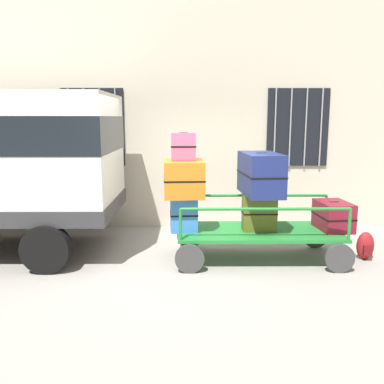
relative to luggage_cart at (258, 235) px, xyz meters
name	(u,v)px	position (x,y,z in m)	size (l,w,h in m)	color
ground_plane	(184,264)	(-1.15, -0.19, -0.39)	(40.00, 40.00, 0.00)	gray
building_wall	(186,102)	(-1.15, 2.14, 2.10)	(12.00, 0.38, 5.00)	#BCB29E
luggage_cart	(258,235)	(0.00, 0.00, 0.00)	(2.56, 1.21, 0.47)	#1E722D
cart_railing	(259,206)	(0.00, 0.00, 0.47)	(2.44, 1.07, 0.47)	#1E722D
suitcase_left_bottom	(184,213)	(-1.16, 0.00, 0.35)	(0.44, 0.43, 0.54)	#3372C6
suitcase_left_middle	(184,178)	(-1.16, 0.01, 0.89)	(0.64, 0.82, 0.54)	orange
suitcase_left_top	(184,146)	(-1.16, 0.02, 1.37)	(0.38, 0.27, 0.41)	#CC4C72
suitcase_midleft_bottom	(259,212)	(0.00, -0.01, 0.36)	(0.52, 0.29, 0.57)	#4C5119
suitcase_midleft_middle	(261,174)	(0.00, -0.03, 0.96)	(0.61, 1.04, 0.63)	navy
suitcase_center_bottom	(333,216)	(1.16, 0.03, 0.30)	(0.51, 0.70, 0.44)	maroon
backpack	(365,246)	(1.67, -0.02, -0.17)	(0.27, 0.22, 0.44)	maroon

